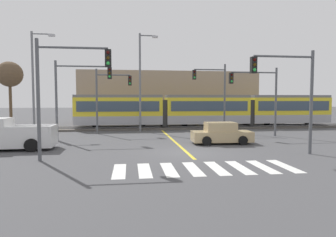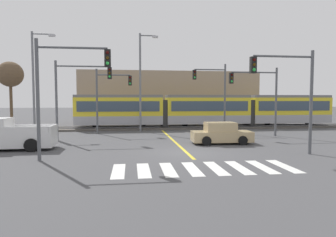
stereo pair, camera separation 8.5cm
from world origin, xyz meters
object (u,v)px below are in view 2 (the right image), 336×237
(street_lamp_west, at_px, (35,77))
(traffic_light_near_left, at_px, (63,81))
(pickup_truck, at_px, (7,136))
(traffic_light_far_right, at_px, (215,88))
(traffic_light_mid_right, at_px, (260,90))
(traffic_light_far_left, at_px, (109,92))
(traffic_light_mid_left, at_px, (76,87))
(light_rail_tram, at_px, (207,109))
(bare_tree_far_west, at_px, (10,75))
(street_lamp_centre, at_px, (142,77))
(traffic_light_near_right, at_px, (291,85))
(sedan_crossing, at_px, (221,134))

(street_lamp_west, bearing_deg, traffic_light_near_left, -68.39)
(pickup_truck, relative_size, street_lamp_west, 0.59)
(traffic_light_far_right, bearing_deg, pickup_truck, -152.67)
(traffic_light_mid_right, height_order, traffic_light_far_left, traffic_light_far_left)
(pickup_truck, distance_m, traffic_light_mid_left, 6.21)
(light_rail_tram, xyz_separation_m, street_lamp_west, (-16.85, -3.39, 3.12))
(light_rail_tram, height_order, bare_tree_far_west, bare_tree_far_west)
(light_rail_tram, bearing_deg, traffic_light_far_left, -158.58)
(light_rail_tram, bearing_deg, street_lamp_centre, -160.68)
(traffic_light_near_right, bearing_deg, light_rail_tram, 91.76)
(light_rail_tram, bearing_deg, traffic_light_near_left, -126.55)
(traffic_light_mid_left, height_order, traffic_light_near_right, traffic_light_mid_left)
(pickup_truck, relative_size, bare_tree_far_west, 0.74)
(traffic_light_mid_left, xyz_separation_m, street_lamp_west, (-4.34, 4.86, 1.12))
(sedan_crossing, relative_size, traffic_light_mid_left, 0.71)
(traffic_light_far_right, height_order, traffic_light_mid_right, traffic_light_far_right)
(street_lamp_centre, height_order, bare_tree_far_west, street_lamp_centre)
(traffic_light_far_left, distance_m, street_lamp_centre, 3.71)
(traffic_light_far_right, distance_m, traffic_light_near_left, 16.54)
(sedan_crossing, distance_m, traffic_light_mid_right, 6.63)
(sedan_crossing, bearing_deg, bare_tree_far_west, 141.82)
(pickup_truck, xyz_separation_m, street_lamp_west, (-0.79, 8.81, 4.33))
(sedan_crossing, xyz_separation_m, traffic_light_far_left, (-8.27, 7.41, 3.13))
(traffic_light_far_left, bearing_deg, traffic_light_near_right, -48.17)
(street_lamp_centre, bearing_deg, traffic_light_far_right, -12.79)
(traffic_light_far_right, bearing_deg, street_lamp_west, 177.56)
(sedan_crossing, xyz_separation_m, traffic_light_mid_left, (-10.49, 3.20, 3.35))
(street_lamp_west, distance_m, street_lamp_centre, 9.66)
(traffic_light_far_left, xyz_separation_m, street_lamp_west, (-6.56, 0.64, 1.34))
(sedan_crossing, bearing_deg, traffic_light_far_right, 77.30)
(traffic_light_mid_right, height_order, traffic_light_near_right, traffic_light_near_right)
(traffic_light_mid_right, height_order, traffic_light_near_left, traffic_light_near_left)
(traffic_light_mid_right, bearing_deg, traffic_light_near_left, -150.19)
(traffic_light_mid_right, bearing_deg, traffic_light_far_right, 127.74)
(light_rail_tram, bearing_deg, traffic_light_near_right, -88.24)
(traffic_light_far_right, height_order, bare_tree_far_west, bare_tree_far_west)
(bare_tree_far_west, bearing_deg, traffic_light_far_left, -35.25)
(traffic_light_mid_right, relative_size, street_lamp_west, 0.63)
(traffic_light_near_left, relative_size, street_lamp_centre, 0.65)
(pickup_truck, bearing_deg, traffic_light_mid_left, 48.15)
(light_rail_tram, bearing_deg, traffic_light_mid_left, -146.61)
(pickup_truck, height_order, traffic_light_far_left, traffic_light_far_left)
(light_rail_tram, distance_m, traffic_light_mid_right, 8.37)
(sedan_crossing, height_order, traffic_light_mid_left, traffic_light_mid_left)
(pickup_truck, xyz_separation_m, street_lamp_centre, (8.83, 9.67, 4.45))
(light_rail_tram, distance_m, bare_tree_far_west, 22.37)
(traffic_light_far_right, height_order, traffic_light_near_left, traffic_light_far_right)
(street_lamp_centre, bearing_deg, traffic_light_near_right, -60.31)
(street_lamp_centre, bearing_deg, traffic_light_far_left, -153.85)
(traffic_light_far_left, bearing_deg, traffic_light_mid_left, -117.84)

